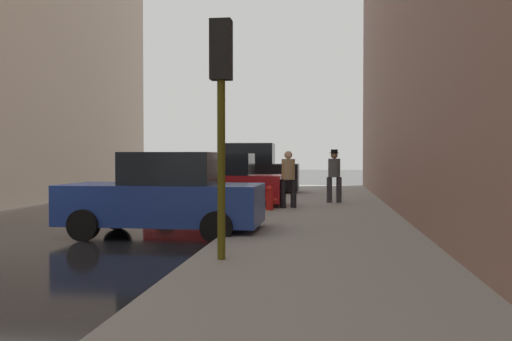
% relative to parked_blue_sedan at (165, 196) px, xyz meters
% --- Properties ---
extents(ground_plane, '(120.00, 120.00, 0.00)m').
position_rel_parked_blue_sedan_xyz_m(ground_plane, '(-2.65, -1.15, -0.85)').
color(ground_plane, black).
extents(sidewalk, '(4.00, 40.00, 0.15)m').
position_rel_parked_blue_sedan_xyz_m(sidewalk, '(3.35, -1.15, -0.77)').
color(sidewalk, gray).
rests_on(sidewalk, ground_plane).
extents(parked_blue_sedan, '(4.22, 2.10, 1.79)m').
position_rel_parked_blue_sedan_xyz_m(parked_blue_sedan, '(0.00, 0.00, 0.00)').
color(parked_blue_sedan, navy).
rests_on(parked_blue_sedan, ground_plane).
extents(parked_red_hatchback, '(4.20, 2.06, 1.79)m').
position_rel_parked_blue_sedan_xyz_m(parked_red_hatchback, '(0.00, 5.96, 0.00)').
color(parked_red_hatchback, '#B2191E').
rests_on(parked_red_hatchback, ground_plane).
extents(parked_black_suv, '(4.62, 2.11, 2.25)m').
position_rel_parked_blue_sedan_xyz_m(parked_black_suv, '(-0.00, 12.51, 0.18)').
color(parked_black_suv, black).
rests_on(parked_black_suv, ground_plane).
extents(fire_hydrant, '(0.42, 0.22, 0.70)m').
position_rel_parked_blue_sedan_xyz_m(fire_hydrant, '(1.80, 4.52, -0.35)').
color(fire_hydrant, red).
rests_on(fire_hydrant, sidewalk).
extents(traffic_light, '(0.32, 0.32, 3.60)m').
position_rel_parked_blue_sedan_xyz_m(traffic_light, '(1.85, -3.36, 1.91)').
color(traffic_light, '#514C0F').
rests_on(traffic_light, sidewalk).
extents(pedestrian_in_tan_coat, '(0.52, 0.46, 1.71)m').
position_rel_parked_blue_sedan_xyz_m(pedestrian_in_tan_coat, '(2.29, 5.29, 0.26)').
color(pedestrian_in_tan_coat, black).
rests_on(pedestrian_in_tan_coat, sidewalk).
extents(pedestrian_with_beanie, '(0.51, 0.42, 1.78)m').
position_rel_parked_blue_sedan_xyz_m(pedestrian_with_beanie, '(3.69, 7.40, 0.29)').
color(pedestrian_with_beanie, '#333338').
rests_on(pedestrian_with_beanie, sidewalk).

